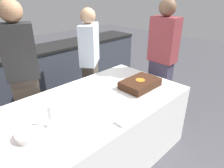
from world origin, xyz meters
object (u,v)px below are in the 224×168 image
at_px(plate_stack, 30,134).
at_px(wine_glass, 51,113).
at_px(cake, 140,84).
at_px(person_cutting_cake, 90,64).
at_px(person_seated_right, 162,61).
at_px(person_standing_back, 24,76).

distance_m(plate_stack, wine_glass, 0.21).
distance_m(cake, person_cutting_cake, 0.89).
xyz_separation_m(person_cutting_cake, person_seated_right, (0.63, -0.76, 0.08)).
bearing_deg(wine_glass, plate_stack, 179.83).
relative_size(cake, plate_stack, 2.25).
bearing_deg(person_cutting_cake, person_standing_back, -39.63).
bearing_deg(wine_glass, person_seated_right, 2.72).
bearing_deg(person_seated_right, cake, -78.12).
distance_m(cake, plate_stack, 1.25).
bearing_deg(plate_stack, cake, -2.38).
bearing_deg(person_cutting_cake, wine_glass, -1.51).
distance_m(person_cutting_cake, person_seated_right, 0.99).
xyz_separation_m(cake, person_cutting_cake, (-0.00, 0.89, 0.01)).
distance_m(plate_stack, person_seated_right, 1.89).
relative_size(plate_stack, person_standing_back, 0.13).
relative_size(cake, person_seated_right, 0.29).
relative_size(cake, person_cutting_cake, 0.31).
bearing_deg(person_standing_back, person_seated_right, 175.71).
distance_m(plate_stack, person_cutting_cake, 1.51).
bearing_deg(person_seated_right, person_standing_back, -115.94).
distance_m(cake, wine_glass, 1.07).
relative_size(cake, person_standing_back, 0.28).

